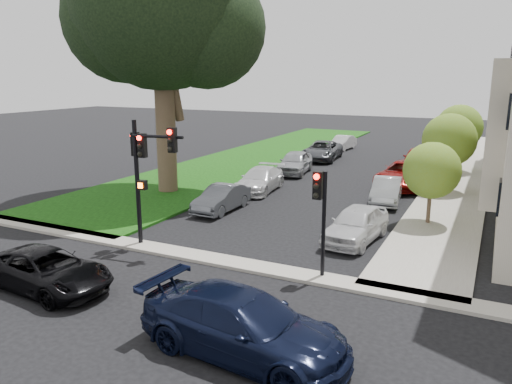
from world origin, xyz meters
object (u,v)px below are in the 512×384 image
at_px(small_tree_a, 432,171).
at_px(small_tree_c, 459,128).
at_px(eucalyptus, 159,0).
at_px(traffic_signal_main, 145,161).
at_px(car_parked_0, 356,224).
at_px(car_parked_1, 387,191).
at_px(car_parked_2, 404,175).
at_px(car_parked_4, 431,149).
at_px(car_parked_7, 295,162).
at_px(car_parked_6, 260,180).
at_px(car_parked_9, 342,143).
at_px(traffic_signal_secondary, 321,204).
at_px(car_parked_3, 417,159).
at_px(car_parked_5, 222,198).
at_px(car_cross_far, 243,325).
at_px(car_cross_near, 47,270).
at_px(car_parked_8, 322,151).
at_px(small_tree_b, 449,140).

bearing_deg(small_tree_a, small_tree_c, 90.00).
relative_size(eucalyptus, traffic_signal_main, 3.09).
height_order(eucalyptus, car_parked_0, eucalyptus).
relative_size(small_tree_a, car_parked_1, 0.94).
relative_size(eucalyptus, car_parked_2, 2.74).
bearing_deg(car_parked_4, car_parked_7, -113.53).
xyz_separation_m(traffic_signal_main, car_parked_6, (-0.21, 10.65, -2.78)).
distance_m(small_tree_a, traffic_signal_main, 12.50).
bearing_deg(car_parked_2, eucalyptus, -143.51).
distance_m(small_tree_a, car_parked_9, 23.36).
bearing_deg(car_parked_7, traffic_signal_secondary, -73.72).
bearing_deg(car_parked_1, car_parked_2, 80.86).
height_order(small_tree_c, traffic_signal_secondary, small_tree_c).
relative_size(car_parked_3, car_parked_5, 1.17).
distance_m(eucalyptus, small_tree_a, 16.65).
relative_size(car_cross_far, car_parked_7, 1.19).
relative_size(small_tree_c, car_parked_0, 1.10).
bearing_deg(traffic_signal_main, car_parked_6, 91.11).
xyz_separation_m(car_parked_1, car_parked_4, (0.11, 16.97, -0.01)).
height_order(traffic_signal_main, car_parked_2, traffic_signal_main).
xyz_separation_m(small_tree_c, car_parked_9, (-10.20, 6.87, -2.49)).
relative_size(car_parked_4, car_parked_5, 1.16).
xyz_separation_m(eucalyptus, car_parked_4, (12.12, 20.06, -9.92)).
bearing_deg(car_parked_7, car_parked_4, 49.00).
relative_size(small_tree_a, car_parked_7, 0.83).
distance_m(traffic_signal_main, car_parked_4, 29.18).
bearing_deg(small_tree_a, traffic_signal_secondary, -107.26).
relative_size(car_cross_far, car_parked_6, 1.15).
relative_size(small_tree_a, traffic_signal_secondary, 1.03).
xyz_separation_m(car_parked_0, car_parked_7, (-7.60, 12.34, 0.05)).
distance_m(car_cross_far, car_parked_7, 23.16).
bearing_deg(small_tree_a, eucalyptus, 179.43).
height_order(car_cross_near, car_parked_4, car_parked_4).
relative_size(car_parked_6, car_parked_9, 1.22).
relative_size(small_tree_a, car_parked_0, 0.89).
bearing_deg(car_parked_5, car_parked_1, 37.08).
bearing_deg(car_parked_2, car_parked_3, 97.31).
bearing_deg(car_parked_5, car_parked_8, 91.81).
distance_m(traffic_signal_main, car_parked_3, 23.18).
height_order(car_cross_far, car_parked_9, car_cross_far).
xyz_separation_m(car_parked_0, car_parked_9, (-7.83, 24.62, -0.09)).
bearing_deg(car_parked_4, car_parked_3, -81.78).
height_order(small_tree_c, car_parked_2, small_tree_c).
bearing_deg(small_tree_b, traffic_signal_main, -122.15).
distance_m(car_parked_3, car_parked_8, 7.55).
xyz_separation_m(eucalyptus, traffic_signal_main, (4.96, -8.09, -7.12)).
xyz_separation_m(eucalyptus, car_parked_8, (4.47, 14.71, -9.83)).
distance_m(small_tree_c, car_parked_2, 7.37).
relative_size(car_parked_1, car_parked_5, 1.03).
relative_size(traffic_signal_main, car_parked_8, 0.93).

